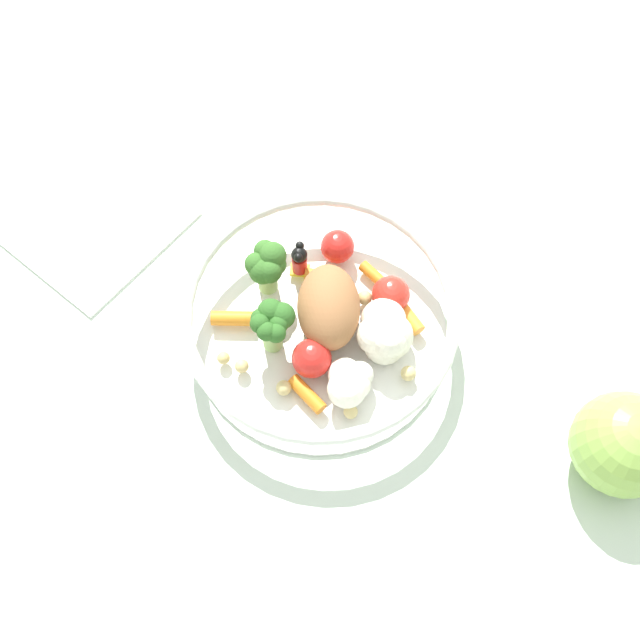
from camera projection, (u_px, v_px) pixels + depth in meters
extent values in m
plane|color=silver|center=(326.00, 353.00, 0.62)|extent=(2.40, 2.40, 0.00)
cylinder|color=white|center=(320.00, 332.00, 0.62)|extent=(0.20, 0.20, 0.01)
torus|color=white|center=(320.00, 310.00, 0.59)|extent=(0.21, 0.21, 0.01)
ellipsoid|color=#9E663D|center=(329.00, 307.00, 0.60)|extent=(0.08, 0.09, 0.05)
cylinder|color=#8EB766|center=(272.00, 336.00, 0.60)|extent=(0.02, 0.02, 0.03)
sphere|color=#2D6023|center=(261.00, 319.00, 0.58)|extent=(0.02, 0.02, 0.02)
sphere|color=#2D6023|center=(260.00, 324.00, 0.57)|extent=(0.01, 0.01, 0.01)
sphere|color=#2D6023|center=(266.00, 331.00, 0.57)|extent=(0.01, 0.01, 0.01)
sphere|color=#2D6023|center=(276.00, 333.00, 0.57)|extent=(0.01, 0.01, 0.01)
sphere|color=#2D6023|center=(278.00, 324.00, 0.58)|extent=(0.01, 0.01, 0.01)
sphere|color=#2D6023|center=(282.00, 316.00, 0.58)|extent=(0.02, 0.02, 0.02)
sphere|color=#2D6023|center=(271.00, 312.00, 0.58)|extent=(0.02, 0.02, 0.02)
cylinder|color=#8EB766|center=(267.00, 279.00, 0.62)|extent=(0.02, 0.02, 0.02)
sphere|color=#386B28|center=(260.00, 261.00, 0.61)|extent=(0.02, 0.02, 0.02)
sphere|color=#386B28|center=(256.00, 264.00, 0.60)|extent=(0.02, 0.02, 0.02)
sphere|color=#386B28|center=(263.00, 270.00, 0.60)|extent=(0.02, 0.02, 0.02)
sphere|color=#386B28|center=(270.00, 271.00, 0.60)|extent=(0.02, 0.02, 0.02)
sphere|color=#386B28|center=(275.00, 265.00, 0.60)|extent=(0.02, 0.02, 0.02)
sphere|color=#386B28|center=(272.00, 256.00, 0.60)|extent=(0.02, 0.02, 0.02)
sphere|color=#386B28|center=(265.00, 251.00, 0.61)|extent=(0.02, 0.02, 0.02)
sphere|color=white|center=(345.00, 375.00, 0.59)|extent=(0.03, 0.03, 0.03)
sphere|color=white|center=(347.00, 389.00, 0.58)|extent=(0.03, 0.03, 0.03)
sphere|color=white|center=(355.00, 384.00, 0.59)|extent=(0.02, 0.02, 0.02)
sphere|color=white|center=(360.00, 375.00, 0.59)|extent=(0.02, 0.02, 0.02)
sphere|color=silver|center=(384.00, 335.00, 0.60)|extent=(0.04, 0.04, 0.04)
sphere|color=silver|center=(376.00, 336.00, 0.59)|extent=(0.03, 0.03, 0.03)
sphere|color=silver|center=(384.00, 344.00, 0.60)|extent=(0.03, 0.03, 0.03)
sphere|color=silver|center=(389.00, 340.00, 0.59)|extent=(0.03, 0.03, 0.03)
sphere|color=silver|center=(391.00, 334.00, 0.59)|extent=(0.03, 0.03, 0.03)
sphere|color=silver|center=(389.00, 336.00, 0.60)|extent=(0.04, 0.04, 0.04)
sphere|color=silver|center=(383.00, 321.00, 0.60)|extent=(0.04, 0.04, 0.04)
cube|color=yellow|center=(300.00, 270.00, 0.64)|extent=(0.02, 0.02, 0.00)
cylinder|color=red|center=(300.00, 264.00, 0.63)|extent=(0.02, 0.02, 0.02)
sphere|color=black|center=(299.00, 255.00, 0.62)|extent=(0.01, 0.01, 0.01)
sphere|color=black|center=(300.00, 246.00, 0.62)|extent=(0.01, 0.01, 0.01)
sphere|color=black|center=(298.00, 258.00, 0.61)|extent=(0.01, 0.01, 0.01)
cylinder|color=orange|center=(233.00, 318.00, 0.62)|extent=(0.03, 0.03, 0.01)
cylinder|color=orange|center=(409.00, 317.00, 0.62)|extent=(0.03, 0.02, 0.01)
cylinder|color=orange|center=(307.00, 394.00, 0.59)|extent=(0.03, 0.02, 0.01)
cylinder|color=orange|center=(374.00, 275.00, 0.63)|extent=(0.03, 0.01, 0.01)
cylinder|color=orange|center=(326.00, 277.00, 0.63)|extent=(0.03, 0.02, 0.01)
sphere|color=red|center=(391.00, 295.00, 0.61)|extent=(0.03, 0.03, 0.03)
sphere|color=red|center=(314.00, 360.00, 0.59)|extent=(0.03, 0.03, 0.03)
sphere|color=red|center=(337.00, 247.00, 0.64)|extent=(0.03, 0.03, 0.03)
sphere|color=#D1B775|center=(408.00, 373.00, 0.59)|extent=(0.01, 0.01, 0.01)
sphere|color=#D1B775|center=(367.00, 299.00, 0.62)|extent=(0.01, 0.01, 0.01)
sphere|color=#D1B775|center=(351.00, 412.00, 0.58)|extent=(0.01, 0.01, 0.01)
sphere|color=#D1B775|center=(284.00, 388.00, 0.59)|extent=(0.01, 0.01, 0.01)
sphere|color=#D1B775|center=(242.00, 366.00, 0.60)|extent=(0.01, 0.01, 0.01)
sphere|color=#D1B775|center=(308.00, 345.00, 0.61)|extent=(0.01, 0.01, 0.01)
sphere|color=tan|center=(223.00, 358.00, 0.60)|extent=(0.01, 0.01, 0.01)
sphere|color=#8CB74C|center=(624.00, 444.00, 0.55)|extent=(0.07, 0.07, 0.07)
cube|color=white|center=(90.00, 219.00, 0.67)|extent=(0.15, 0.14, 0.01)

